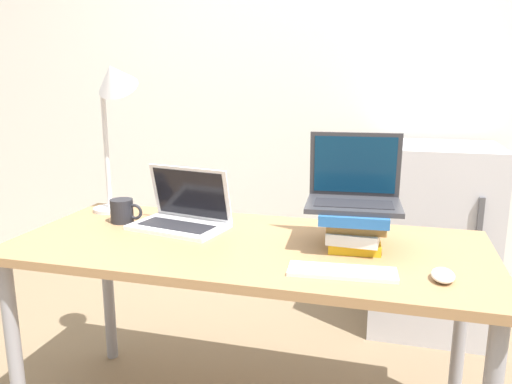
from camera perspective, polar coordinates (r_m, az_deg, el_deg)
name	(u,v)px	position (r m, az deg, el deg)	size (l,w,h in m)	color
wall_back	(314,66)	(2.99, 6.67, 14.11)	(8.00, 0.05, 2.70)	silver
desk	(247,263)	(1.75, -0.99, -8.13)	(1.62, 0.71, 0.73)	#9E754C
laptop_left	(182,215)	(1.91, -8.43, -2.63)	(0.38, 0.28, 0.23)	silver
book_stack	(355,224)	(1.70, 11.28, -3.65)	(0.23, 0.29, 0.14)	gold
laptop_on_books	(354,191)	(1.70, 11.13, 0.10)	(0.32, 0.25, 0.24)	#333338
wireless_keyboard	(342,272)	(1.48, 9.81, -8.95)	(0.32, 0.13, 0.01)	silver
mouse	(443,275)	(1.51, 20.58, -8.90)	(0.06, 0.10, 0.03)	white
mug	(123,211)	(2.02, -14.99, -2.10)	(0.13, 0.09, 0.09)	#232328
desk_lamp	(113,96)	(2.09, -16.02, 10.55)	(0.23, 0.20, 0.64)	silver
mini_fridge	(432,238)	(2.72, 19.43, -5.01)	(0.58, 0.53, 0.96)	silver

